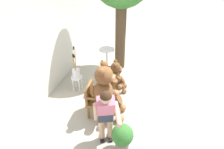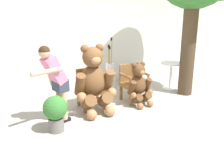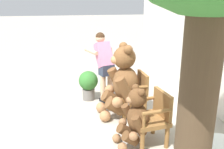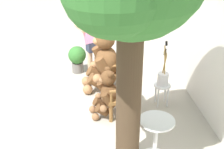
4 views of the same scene
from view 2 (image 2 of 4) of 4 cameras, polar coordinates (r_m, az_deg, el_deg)
The scene contains 11 objects.
ground_plane at distance 5.27m, azimuth 3.18°, elevation -9.34°, with size 60.00×60.00×0.00m, color #A8A091.
back_wall at distance 7.05m, azimuth -5.19°, elevation 9.06°, with size 10.00×0.16×2.80m, color silver.
wooden_chair_left at distance 5.55m, azimuth -5.01°, elevation -2.89°, with size 0.58×0.54×0.86m.
wooden_chair_right at distance 5.93m, azimuth 4.75°, elevation -1.61°, with size 0.62×0.59×0.86m.
teddy_bear_large at distance 5.24m, azimuth -4.16°, elevation -1.18°, with size 0.87×0.83×1.45m.
teddy_bear_small at distance 5.69m, azimuth 6.23°, elevation -2.23°, with size 0.60×0.59×0.99m.
person_visitor at distance 4.79m, azimuth -12.92°, elevation -0.69°, with size 0.72×0.64×1.54m.
white_stool at distance 6.62m, azimuth -0.49°, elevation -0.61°, with size 0.34×0.34×0.46m.
brush_bucket at distance 6.54m, azimuth -0.49°, elevation 1.73°, with size 0.22×0.22×0.95m.
round_side_table at distance 6.89m, azimuth 13.30°, elevation 0.43°, with size 0.56×0.56×0.72m.
potted_plant at distance 4.63m, azimuth -12.82°, elevation -8.13°, with size 0.44×0.44×0.68m.
Camera 2 is at (-2.08, -4.28, 2.28)m, focal length 40.00 mm.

